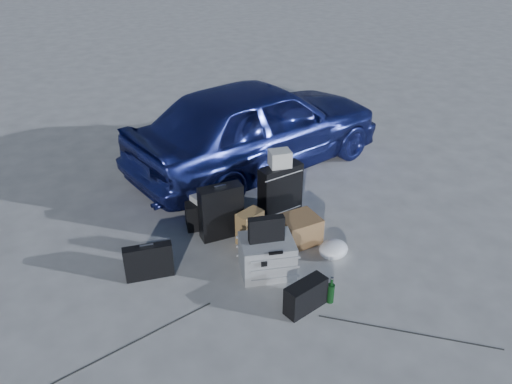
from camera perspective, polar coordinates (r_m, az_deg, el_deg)
ground at (r=5.23m, az=1.09°, el=-9.36°), size 60.00×60.00×0.00m
car at (r=7.05m, az=0.23°, el=7.68°), size 4.11×2.66×1.30m
pelican_case at (r=5.15m, az=1.26°, el=-7.34°), size 0.60×0.52×0.39m
laptop_bag at (r=4.96m, az=1.19°, el=-4.28°), size 0.37×0.14×0.27m
briefcase at (r=5.20m, az=-12.16°, el=-7.80°), size 0.49×0.14×0.38m
suitcase_left at (r=5.63m, az=-4.01°, el=-2.27°), size 0.50×0.21×0.64m
suitcase_right at (r=6.04m, az=2.79°, el=0.20°), size 0.57×0.31×0.65m
white_carton at (r=5.85m, az=2.76°, el=3.85°), size 0.26×0.22×0.20m
duffel_bag at (r=5.93m, az=-4.88°, el=-2.27°), size 0.68×0.35×0.33m
flat_box_white at (r=5.84m, az=-5.10°, el=-0.56°), size 0.50×0.44×0.07m
flat_box_black at (r=5.82m, az=-5.18°, el=0.08°), size 0.28×0.21×0.06m
kraft_bag at (r=5.58m, az=-0.71°, el=-4.03°), size 0.34×0.28×0.39m
cardboard_box at (r=5.63m, az=4.97°, el=-4.28°), size 0.46×0.42×0.31m
plastic_bag at (r=5.48m, az=8.84°, el=-6.49°), size 0.42×0.39×0.19m
messenger_bag at (r=4.77m, az=5.70°, el=-11.74°), size 0.46×0.29×0.30m
green_bottle at (r=4.87m, az=8.56°, el=-11.05°), size 0.09×0.09×0.28m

